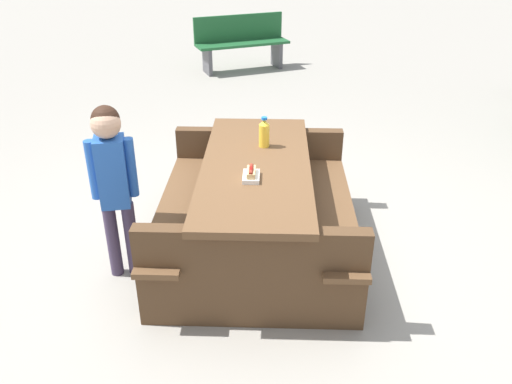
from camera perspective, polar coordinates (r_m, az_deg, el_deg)
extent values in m
plane|color=gray|center=(4.06, 0.00, -6.54)|extent=(30.00, 30.00, 0.00)
cube|color=brown|center=(3.70, 0.00, 2.73)|extent=(1.91, 1.07, 0.05)
cube|color=brown|center=(3.86, 8.35, -1.38)|extent=(1.82, 0.60, 0.04)
cube|color=brown|center=(3.89, -8.27, -1.10)|extent=(1.82, 0.60, 0.04)
cube|color=#4D3520|center=(3.23, -0.49, -9.33)|extent=(0.35, 1.39, 0.70)
cube|color=#4D3520|center=(4.56, 0.34, 2.70)|extent=(0.35, 1.39, 0.70)
cylinder|color=yellow|center=(3.94, 0.89, 6.14)|extent=(0.08, 0.08, 0.17)
cone|color=yellow|center=(3.90, 0.90, 7.60)|extent=(0.07, 0.07, 0.04)
cylinder|color=blue|center=(3.89, 0.90, 8.00)|extent=(0.04, 0.04, 0.02)
cube|color=white|center=(3.47, -0.53, 1.67)|extent=(0.20, 0.14, 0.03)
cube|color=#D8B272|center=(3.46, -0.53, 2.16)|extent=(0.16, 0.08, 0.04)
cylinder|color=maroon|center=(3.45, -0.53, 2.43)|extent=(0.14, 0.05, 0.03)
ellipsoid|color=maroon|center=(3.44, -0.53, 2.61)|extent=(0.07, 0.04, 0.01)
cylinder|color=#3F334C|center=(3.81, -13.37, -4.91)|extent=(0.09, 0.09, 0.57)
cylinder|color=#3F334C|center=(3.82, -15.25, -5.03)|extent=(0.09, 0.09, 0.57)
cube|color=#2659B2|center=(3.56, -15.30, 2.11)|extent=(0.23, 0.24, 0.48)
cylinder|color=#2659B2|center=(3.54, -13.42, 2.61)|extent=(0.07, 0.07, 0.41)
cylinder|color=#2659B2|center=(3.57, -17.25, 2.30)|extent=(0.07, 0.07, 0.41)
sphere|color=tan|center=(3.43, -16.00, 7.12)|extent=(0.19, 0.19, 0.19)
sphere|color=#331E14|center=(3.44, -16.03, 7.58)|extent=(0.18, 0.18, 0.18)
cube|color=#1E592D|center=(8.76, -1.46, 15.80)|extent=(1.17, 1.47, 0.04)
cube|color=#1E592D|center=(8.88, -1.90, 17.42)|extent=(0.87, 1.27, 0.40)
cube|color=#4C4C51|center=(8.63, -5.30, 13.97)|extent=(0.33, 0.25, 0.41)
cube|color=#4C4C51|center=(9.03, 2.26, 14.70)|extent=(0.33, 0.25, 0.41)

